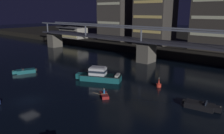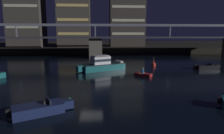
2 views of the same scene
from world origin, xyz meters
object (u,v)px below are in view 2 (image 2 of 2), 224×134
object	(u,v)px
cabin_cruiser_near_left	(102,65)
speedboat_near_center	(41,108)
tower_west_tall	(75,14)
speedboat_mid_center	(206,67)
dinghy_with_paddler	(143,74)
river_bridge	(96,42)
channel_buoy	(154,64)
tower_central	(127,14)

from	to	relation	value
cabin_cruiser_near_left	speedboat_near_center	world-z (taller)	cabin_cruiser_near_left
tower_west_tall	cabin_cruiser_near_left	world-z (taller)	tower_west_tall
tower_west_tall	speedboat_mid_center	size ratio (longest dim) A/B	4.62
speedboat_mid_center	dinghy_with_paddler	world-z (taller)	dinghy_with_paddler
dinghy_with_paddler	river_bridge	bearing A→B (deg)	106.95
river_bridge	speedboat_mid_center	world-z (taller)	river_bridge
tower_west_tall	channel_buoy	distance (m)	41.76
tower_west_tall	channel_buoy	bearing A→B (deg)	-59.24
tower_central	cabin_cruiser_near_left	size ratio (longest dim) A/B	2.67
tower_central	channel_buoy	xyz separation A→B (m)	(0.69, -35.61, -13.76)
tower_central	speedboat_near_center	xyz separation A→B (m)	(-15.53, -59.22, -13.82)
speedboat_near_center	speedboat_mid_center	distance (m)	31.72
tower_west_tall	tower_central	world-z (taller)	tower_central
river_bridge	tower_central	distance (m)	24.92
cabin_cruiser_near_left	speedboat_mid_center	size ratio (longest dim) A/B	1.75
channel_buoy	dinghy_with_paddler	world-z (taller)	channel_buoy
speedboat_mid_center	channel_buoy	bearing A→B (deg)	154.03
river_bridge	dinghy_with_paddler	world-z (taller)	river_bridge
tower_central	cabin_cruiser_near_left	distance (m)	43.15
speedboat_mid_center	river_bridge	bearing A→B (deg)	136.51
dinghy_with_paddler	tower_west_tall	bearing A→B (deg)	109.72
cabin_cruiser_near_left	tower_west_tall	bearing A→B (deg)	103.67
tower_central	channel_buoy	size ratio (longest dim) A/B	13.85
river_bridge	dinghy_with_paddler	distance (m)	27.23
speedboat_mid_center	speedboat_near_center	bearing A→B (deg)	-142.69
cabin_cruiser_near_left	speedboat_near_center	size ratio (longest dim) A/B	1.84
river_bridge	channel_buoy	world-z (taller)	river_bridge
speedboat_mid_center	channel_buoy	size ratio (longest dim) A/B	2.97
tower_central	speedboat_mid_center	distance (m)	43.41
speedboat_near_center	tower_west_tall	bearing A→B (deg)	93.94
tower_central	dinghy_with_paddler	distance (m)	47.72
tower_west_tall	dinghy_with_paddler	xyz separation A→B (m)	(15.69, -43.78, -13.87)
cabin_cruiser_near_left	dinghy_with_paddler	distance (m)	8.62
speedboat_mid_center	channel_buoy	distance (m)	10.02
tower_west_tall	tower_central	xyz separation A→B (m)	(19.49, 1.69, 0.09)
channel_buoy	cabin_cruiser_near_left	bearing A→B (deg)	-159.02
tower_central	speedboat_mid_center	world-z (taller)	tower_central
tower_central	cabin_cruiser_near_left	world-z (taller)	tower_central
speedboat_near_center	channel_buoy	bearing A→B (deg)	55.52
river_bridge	cabin_cruiser_near_left	distance (m)	20.39
tower_west_tall	speedboat_mid_center	xyz separation A→B (m)	(29.20, -38.30, -13.73)
tower_central	river_bridge	bearing A→B (deg)	-120.53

